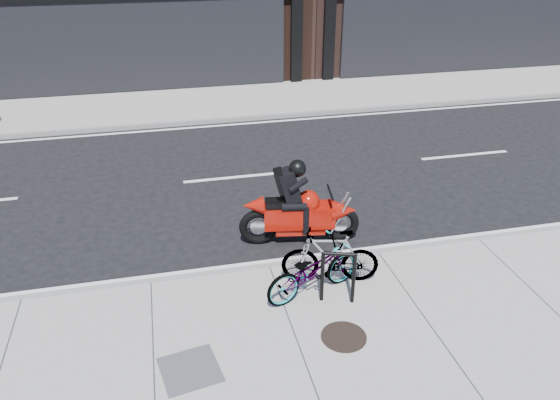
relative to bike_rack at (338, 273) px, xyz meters
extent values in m
plane|color=black|center=(-0.83, 3.13, -0.66)|extent=(120.00, 120.00, 0.00)
cube|color=gray|center=(-0.83, 10.88, -0.59)|extent=(60.00, 3.50, 0.13)
cylinder|color=black|center=(-0.23, 0.08, -0.09)|extent=(0.06, 0.06, 0.87)
cylinder|color=black|center=(0.23, -0.08, -0.09)|extent=(0.06, 0.06, 0.87)
cylinder|color=black|center=(0.00, 0.00, 0.34)|extent=(0.47, 0.21, 0.06)
imported|color=gray|center=(-0.32, 0.28, -0.09)|extent=(1.79, 1.10, 0.89)
imported|color=gray|center=(0.04, 0.53, -0.05)|extent=(1.64, 0.80, 0.95)
torus|color=black|center=(0.69, 1.92, -0.31)|extent=(0.73, 0.26, 0.72)
torus|color=black|center=(-0.83, 2.15, -0.31)|extent=(0.73, 0.26, 0.72)
cube|color=#981007|center=(-0.08, 2.04, -0.09)|extent=(1.35, 0.60, 0.41)
cone|color=#981007|center=(0.73, 1.91, -0.03)|extent=(0.56, 0.55, 0.48)
sphere|color=#981007|center=(0.08, 2.01, 0.19)|extent=(0.43, 0.43, 0.43)
cube|color=black|center=(-0.40, 2.08, 0.17)|extent=(0.64, 0.39, 0.13)
cylinder|color=silver|center=(-0.64, 2.32, -0.33)|extent=(0.61, 0.19, 0.10)
cube|color=black|center=(-0.25, 2.06, 0.54)|extent=(0.48, 0.45, 0.64)
cube|color=black|center=(-0.43, 2.09, 0.62)|extent=(0.30, 0.36, 0.44)
sphere|color=black|center=(-0.13, 2.04, 0.86)|extent=(0.31, 0.31, 0.31)
cylinder|color=black|center=(-0.16, -0.82, -0.52)|extent=(0.85, 0.85, 0.02)
cube|color=#535355|center=(-2.36, -0.97, -0.52)|extent=(0.87, 0.87, 0.02)
camera|label=1|loc=(-2.40, -6.48, 4.83)|focal=35.00mm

